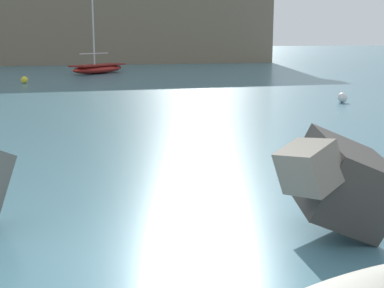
{
  "coord_description": "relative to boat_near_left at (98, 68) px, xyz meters",
  "views": [
    {
      "loc": [
        -1.72,
        -5.94,
        2.74
      ],
      "look_at": [
        0.19,
        0.5,
        1.4
      ],
      "focal_mm": 49.01,
      "sensor_mm": 36.0,
      "label": 1
    }
  ],
  "objects": [
    {
      "name": "ground_plane",
      "position": [
        -3.19,
        -37.69,
        -0.43
      ],
      "size": [
        400.0,
        400.0,
        0.0
      ],
      "primitive_type": "plane",
      "color": "#42707F"
    },
    {
      "name": "breakwater_jetty",
      "position": [
        -3.21,
        -36.62,
        0.47
      ],
      "size": [
        26.96,
        5.85,
        1.86
      ],
      "color": "#3D3A38",
      "rests_on": "ground"
    },
    {
      "name": "boat_near_left",
      "position": [
        0.0,
        0.0,
        0.0
      ],
      "size": [
        5.45,
        5.52,
        6.67
      ],
      "color": "maroon",
      "rests_on": "ground"
    },
    {
      "name": "mooring_buoy_inner",
      "position": [
        8.0,
        -23.43,
        -0.21
      ],
      "size": [
        0.44,
        0.44,
        0.44
      ],
      "color": "silver",
      "rests_on": "ground"
    },
    {
      "name": "mooring_buoy_middle",
      "position": [
        -5.64,
        -8.55,
        -0.21
      ],
      "size": [
        0.44,
        0.44,
        0.44
      ],
      "color": "yellow",
      "rests_on": "ground"
    }
  ]
}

